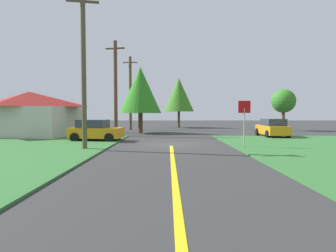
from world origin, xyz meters
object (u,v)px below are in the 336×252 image
car_on_crossroad (273,128)px  barn (30,114)px  parked_car_near_building (96,130)px  oak_tree_right (179,95)px  utility_pole_near (84,68)px  stop_sign (245,115)px  utility_pole_far (131,93)px  pine_tree_center (284,101)px  utility_pole_mid (116,88)px  oak_tree_left (141,90)px

car_on_crossroad → barn: 22.17m
parked_car_near_building → oak_tree_right: bearing=76.8°
parked_car_near_building → utility_pole_near: size_ratio=0.44×
stop_sign → utility_pole_near: 9.86m
utility_pole_far → pine_tree_center: size_ratio=1.84×
stop_sign → pine_tree_center: (9.30, 16.44, 1.53)m
utility_pole_mid → oak_tree_right: bearing=66.6°
stop_sign → utility_pole_far: utility_pole_far is taller
parked_car_near_building → utility_pole_far: size_ratio=0.44×
oak_tree_right → barn: size_ratio=0.80×
utility_pole_mid → utility_pole_far: 9.41m
car_on_crossroad → utility_pole_far: utility_pole_far is taller
stop_sign → oak_tree_right: 23.56m
utility_pole_near → oak_tree_right: bearing=75.2°
utility_pole_mid → oak_tree_left: bearing=63.4°
car_on_crossroad → oak_tree_left: size_ratio=0.63×
utility_pole_mid → parked_car_near_building: bearing=-98.7°
utility_pole_mid → oak_tree_right: utility_pole_mid is taller
utility_pole_near → utility_pole_mid: bearing=89.9°
parked_car_near_building → oak_tree_right: size_ratio=0.56×
car_on_crossroad → utility_pole_mid: (-14.06, 0.87, 3.63)m
barn → car_on_crossroad: bearing=-2.8°
stop_sign → oak_tree_right: bearing=-81.7°
utility_pole_mid → barn: 8.40m
oak_tree_left → pine_tree_center: bearing=13.9°
stop_sign → parked_car_near_building: stop_sign is taller
parked_car_near_building → utility_pole_mid: size_ratio=0.47×
barn → oak_tree_right: bearing=45.1°
utility_pole_near → pine_tree_center: bearing=42.8°
utility_pole_mid → stop_sign: bearing=-42.1°
stop_sign → oak_tree_left: (-7.54, 12.27, 2.51)m
car_on_crossroad → barn: (-22.11, 1.09, 1.24)m
utility_pole_mid → oak_tree_left: size_ratio=1.25×
utility_pole_near → pine_tree_center: (18.74, 17.35, -1.17)m
parked_car_near_building → pine_tree_center: 23.19m
car_on_crossroad → utility_pole_near: utility_pole_near is taller
utility_pole_near → oak_tree_right: (6.38, 24.10, 0.05)m
oak_tree_left → barn: bearing=-160.3°
stop_sign → pine_tree_center: bearing=-118.7°
parked_car_near_building → pine_tree_center: pine_tree_center is taller
pine_tree_center → barn: size_ratio=0.56×
car_on_crossroad → utility_pole_near: size_ratio=0.48×
car_on_crossroad → barn: bearing=89.4°
car_on_crossroad → stop_sign: bearing=151.0°
utility_pole_near → utility_pole_far: size_ratio=1.00×
utility_pole_far → barn: (-8.10, -9.19, -2.63)m
pine_tree_center → barn: 27.90m
utility_pole_far → oak_tree_left: 5.93m
parked_car_near_building → utility_pole_near: utility_pole_near is taller
utility_pole_mid → pine_tree_center: utility_pole_mid is taller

